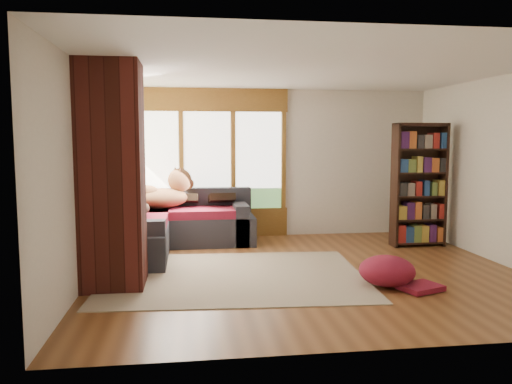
{
  "coord_description": "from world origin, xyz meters",
  "views": [
    {
      "loc": [
        -1.51,
        -6.26,
        1.72
      ],
      "look_at": [
        -0.55,
        0.97,
        0.95
      ],
      "focal_mm": 35.0,
      "sensor_mm": 36.0,
      "label": 1
    }
  ],
  "objects_px": {
    "bookshelf": "(419,185)",
    "dog_tan": "(165,195)",
    "pouf": "(387,270)",
    "brick_chimney": "(112,176)",
    "dog_brindle": "(134,206)",
    "sectional_sofa": "(162,229)",
    "area_rug": "(235,276)"
  },
  "relations": [
    {
      "from": "brick_chimney",
      "to": "bookshelf",
      "type": "relative_size",
      "value": 1.31
    },
    {
      "from": "sectional_sofa",
      "to": "dog_brindle",
      "type": "height_order",
      "value": "dog_brindle"
    },
    {
      "from": "pouf",
      "to": "dog_tan",
      "type": "xyz_separation_m",
      "value": [
        -2.7,
        2.74,
        0.63
      ]
    },
    {
      "from": "brick_chimney",
      "to": "dog_tan",
      "type": "height_order",
      "value": "brick_chimney"
    },
    {
      "from": "sectional_sofa",
      "to": "bookshelf",
      "type": "height_order",
      "value": "bookshelf"
    },
    {
      "from": "brick_chimney",
      "to": "sectional_sofa",
      "type": "distance_m",
      "value": 2.32
    },
    {
      "from": "bookshelf",
      "to": "dog_tan",
      "type": "height_order",
      "value": "bookshelf"
    },
    {
      "from": "brick_chimney",
      "to": "dog_brindle",
      "type": "height_order",
      "value": "brick_chimney"
    },
    {
      "from": "sectional_sofa",
      "to": "dog_tan",
      "type": "bearing_deg",
      "value": 79.93
    },
    {
      "from": "dog_tan",
      "to": "dog_brindle",
      "type": "distance_m",
      "value": 0.86
    },
    {
      "from": "dog_brindle",
      "to": "dog_tan",
      "type": "bearing_deg",
      "value": -41.24
    },
    {
      "from": "brick_chimney",
      "to": "dog_tan",
      "type": "relative_size",
      "value": 2.25
    },
    {
      "from": "sectional_sofa",
      "to": "dog_tan",
      "type": "xyz_separation_m",
      "value": [
        0.03,
        0.28,
        0.52
      ]
    },
    {
      "from": "bookshelf",
      "to": "pouf",
      "type": "xyz_separation_m",
      "value": [
        -1.36,
        -2.06,
        -0.8
      ]
    },
    {
      "from": "pouf",
      "to": "sectional_sofa",
      "type": "bearing_deg",
      "value": 138.01
    },
    {
      "from": "brick_chimney",
      "to": "pouf",
      "type": "relative_size",
      "value": 3.97
    },
    {
      "from": "pouf",
      "to": "brick_chimney",
      "type": "bearing_deg",
      "value": 172.59
    },
    {
      "from": "dog_tan",
      "to": "dog_brindle",
      "type": "height_order",
      "value": "dog_tan"
    },
    {
      "from": "area_rug",
      "to": "bookshelf",
      "type": "height_order",
      "value": "bookshelf"
    },
    {
      "from": "brick_chimney",
      "to": "pouf",
      "type": "distance_m",
      "value": 3.39
    },
    {
      "from": "brick_chimney",
      "to": "sectional_sofa",
      "type": "height_order",
      "value": "brick_chimney"
    },
    {
      "from": "bookshelf",
      "to": "brick_chimney",
      "type": "bearing_deg",
      "value": -160.06
    },
    {
      "from": "brick_chimney",
      "to": "sectional_sofa",
      "type": "relative_size",
      "value": 1.18
    },
    {
      "from": "sectional_sofa",
      "to": "dog_brindle",
      "type": "bearing_deg",
      "value": -133.39
    },
    {
      "from": "pouf",
      "to": "dog_tan",
      "type": "distance_m",
      "value": 3.9
    },
    {
      "from": "brick_chimney",
      "to": "area_rug",
      "type": "bearing_deg",
      "value": 8.81
    },
    {
      "from": "bookshelf",
      "to": "dog_tan",
      "type": "bearing_deg",
      "value": 170.47
    },
    {
      "from": "dog_tan",
      "to": "dog_brindle",
      "type": "relative_size",
      "value": 1.48
    },
    {
      "from": "area_rug",
      "to": "sectional_sofa",
      "type": "bearing_deg",
      "value": 118.46
    },
    {
      "from": "brick_chimney",
      "to": "bookshelf",
      "type": "xyz_separation_m",
      "value": [
        4.54,
        1.65,
        -0.31
      ]
    },
    {
      "from": "area_rug",
      "to": "bookshelf",
      "type": "relative_size",
      "value": 1.63
    },
    {
      "from": "sectional_sofa",
      "to": "pouf",
      "type": "bearing_deg",
      "value": -45.76
    }
  ]
}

